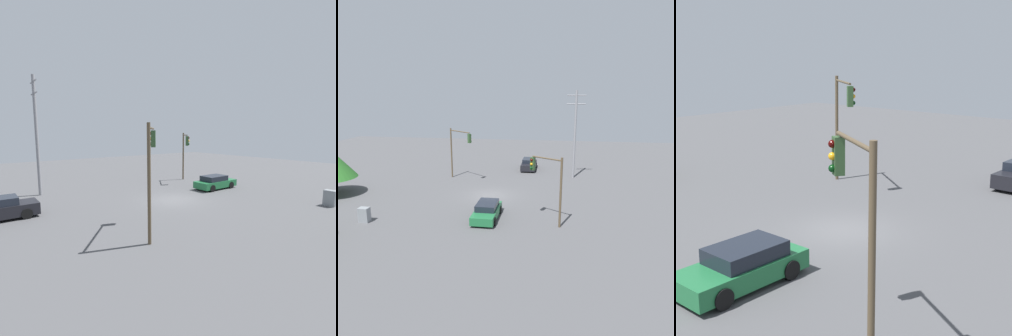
# 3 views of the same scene
# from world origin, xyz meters

# --- Properties ---
(ground_plane) EXTENTS (80.00, 80.00, 0.00)m
(ground_plane) POSITION_xyz_m (0.00, 0.00, 0.00)
(ground_plane) COLOR #4C4C4F
(sedan_green) EXTENTS (2.00, 4.46, 1.36)m
(sedan_green) POSITION_xyz_m (-0.96, 6.16, 0.66)
(sedan_green) COLOR #1E6638
(sedan_green) RESTS_ON ground_plane
(sedan_dark) EXTENTS (2.02, 4.41, 1.47)m
(sedan_dark) POSITION_xyz_m (-2.97, -12.22, 0.72)
(sedan_dark) COLOR black
(sedan_dark) RESTS_ON ground_plane
(traffic_signal_main) EXTENTS (3.25, 2.60, 6.15)m
(traffic_signal_main) POSITION_xyz_m (4.96, -5.66, 4.22)
(traffic_signal_main) COLOR brown
(traffic_signal_main) RESTS_ON ground_plane
(traffic_signal_cross) EXTENTS (2.62, 1.77, 5.64)m
(traffic_signal_cross) POSITION_xyz_m (-6.04, 6.52, 3.83)
(traffic_signal_cross) COLOR brown
(traffic_signal_cross) RESTS_ON ground_plane
(utility_pole_tall) EXTENTS (2.20, 0.28, 10.64)m
(utility_pole_tall) POSITION_xyz_m (-8.77, -8.58, 5.62)
(utility_pole_tall) COLOR gray
(utility_pole_tall) RESTS_ON ground_plane
(electrical_cabinet) EXTENTS (0.84, 0.61, 1.23)m
(electrical_cabinet) POSITION_xyz_m (8.86, 8.48, 0.61)
(electrical_cabinet) COLOR gray
(electrical_cabinet) RESTS_ON ground_plane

